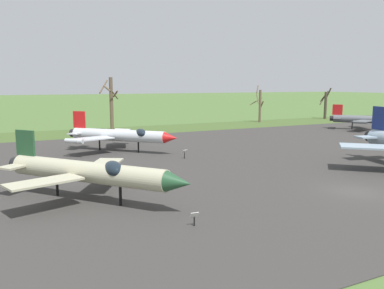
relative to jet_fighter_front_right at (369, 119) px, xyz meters
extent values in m
plane|color=#4C6B33|center=(-34.03, -27.03, -1.87)|extent=(600.00, 600.00, 0.00)
cube|color=#383533|center=(-34.03, -12.65, -1.85)|extent=(98.20, 47.91, 0.05)
cube|color=#425928|center=(-34.03, 17.30, -1.84)|extent=(158.20, 12.00, 0.06)
cylinder|color=black|center=(-21.87, -18.34, 0.48)|extent=(1.31, 1.13, 1.15)
cube|color=#8EA3B2|center=(-26.83, -22.89, 0.36)|extent=(6.36, 6.26, 0.15)
cube|color=navy|center=(-22.09, -19.36, 2.48)|extent=(0.63, 2.04, 2.36)
cube|color=#8EA3B2|center=(-23.46, -19.11, 0.60)|extent=(2.40, 1.95, 0.15)
cylinder|color=#565B60|center=(-0.07, 0.08, -0.03)|extent=(8.20, 9.29, 1.28)
cylinder|color=black|center=(-3.85, 4.51, -0.03)|extent=(1.14, 1.12, 0.90)
ellipsoid|color=#19232D|center=(1.10, -1.29, 0.32)|extent=(0.89, 1.68, 0.84)
cube|color=#565B60|center=(-2.64, -1.06, -0.13)|extent=(4.53, 3.16, 0.12)
cube|color=#565B60|center=(1.46, 2.44, -0.13)|extent=(3.64, 4.60, 0.12)
cylinder|color=#565B60|center=(-4.50, -2.05, -0.13)|extent=(1.70, 1.87, 0.48)
cylinder|color=#565B60|center=(2.73, 4.12, -0.13)|extent=(1.70, 1.87, 0.48)
cube|color=red|center=(-3.30, 3.87, 1.51)|extent=(1.20, 1.37, 1.80)
cube|color=#565B60|center=(-4.07, 3.20, 0.06)|extent=(1.94, 1.90, 0.12)
cube|color=#565B60|center=(-2.52, 4.52, 0.06)|extent=(1.94, 1.90, 0.12)
cylinder|color=black|center=(1.52, -1.78, -1.27)|extent=(0.17, 0.17, 1.20)
cylinder|color=black|center=(-1.66, 1.95, -1.27)|extent=(0.17, 0.17, 1.20)
cylinder|color=#B7B293|center=(-51.89, -20.52, 0.13)|extent=(8.57, 10.38, 1.40)
cone|color=#234C2D|center=(-47.65, -25.92, 0.13)|extent=(2.02, 2.07, 1.28)
cylinder|color=black|center=(-55.80, -15.54, 0.13)|extent=(1.24, 1.21, 0.98)
ellipsoid|color=#19232D|center=(-50.55, -22.23, 0.51)|extent=(1.13, 2.12, 1.06)
cube|color=#B7B293|center=(-54.71, -21.67, 0.03)|extent=(4.81, 3.09, 0.13)
cube|color=#B7B293|center=(-50.10, -18.05, 0.03)|extent=(3.88, 4.80, 0.13)
cube|color=#234C2D|center=(-55.26, -16.22, 1.74)|extent=(1.18, 1.43, 1.83)
cube|color=#B7B293|center=(-56.15, -17.00, 0.24)|extent=(2.21, 2.13, 0.13)
cube|color=#B7B293|center=(-54.30, -15.55, 0.24)|extent=(2.21, 2.13, 0.13)
cylinder|color=black|center=(-50.25, -22.61, -1.22)|extent=(0.19, 0.19, 1.30)
cylinder|color=black|center=(-53.53, -18.42, -1.22)|extent=(0.19, 0.19, 1.30)
cylinder|color=black|center=(-47.71, -28.06, -1.60)|extent=(0.08, 0.08, 0.55)
cube|color=white|center=(-47.71, -28.06, -1.18)|extent=(0.51, 0.28, 0.30)
cylinder|color=silver|center=(-44.38, -2.23, 0.06)|extent=(8.98, 9.43, 1.35)
cone|color=red|center=(-39.87, -7.03, 0.06)|extent=(1.93, 1.94, 1.24)
cylinder|color=black|center=(-48.57, 2.22, 0.06)|extent=(1.19, 1.19, 0.94)
ellipsoid|color=#19232D|center=(-42.40, -4.34, 0.43)|extent=(1.09, 2.05, 1.02)
cube|color=silver|center=(-47.65, -2.98, -0.04)|extent=(4.90, 3.43, 0.13)
cube|color=silver|center=(-43.43, 0.98, -0.04)|extent=(3.65, 4.97, 0.13)
cylinder|color=silver|center=(-49.70, -4.05, -0.04)|extent=(1.84, 1.91, 0.50)
cylinder|color=silver|center=(-42.24, 2.96, -0.04)|extent=(1.84, 1.91, 0.50)
cube|color=red|center=(-47.99, 1.61, 1.72)|extent=(1.24, 1.30, 1.98)
cube|color=silver|center=(-48.68, 0.88, 0.16)|extent=(1.94, 1.93, 0.13)
cube|color=silver|center=(-47.22, 2.26, 0.16)|extent=(1.94, 1.93, 0.13)
cylinder|color=black|center=(-42.62, -4.10, -1.24)|extent=(0.18, 0.18, 1.26)
cylinder|color=black|center=(-46.14, -0.36, -1.24)|extent=(0.18, 0.18, 1.26)
cylinder|color=black|center=(-39.49, -9.72, -1.53)|extent=(0.08, 0.08, 0.69)
cube|color=white|center=(-39.49, -9.72, -1.03)|extent=(0.67, 0.42, 0.28)
cylinder|color=brown|center=(-39.61, 17.82, 2.58)|extent=(0.59, 0.59, 8.90)
cylinder|color=brown|center=(-40.60, 18.72, 5.51)|extent=(2.08, 2.26, 2.23)
cylinder|color=brown|center=(-39.16, 17.23, 4.17)|extent=(1.43, 1.16, 1.44)
cylinder|color=brown|center=(-38.82, 17.94, 4.34)|extent=(0.53, 1.76, 1.19)
cylinder|color=brown|center=(-40.29, 17.47, 5.21)|extent=(1.02, 1.63, 1.09)
cylinder|color=brown|center=(-8.03, 19.97, 1.45)|extent=(0.49, 0.49, 6.64)
cylinder|color=brown|center=(-8.59, 20.16, 2.98)|extent=(0.60, 1.30, 1.89)
cylinder|color=brown|center=(-8.44, 20.43, 4.86)|extent=(1.26, 1.15, 1.65)
cylinder|color=brown|center=(-7.98, 21.45, 2.38)|extent=(3.05, 0.28, 1.57)
cylinder|color=brown|center=(-7.56, 19.96, 1.82)|extent=(0.30, 1.17, 1.53)
cylinder|color=#42382D|center=(9.67, 19.58, 1.17)|extent=(0.60, 0.60, 6.08)
cylinder|color=#42382D|center=(10.37, 19.57, 3.87)|extent=(0.33, 1.66, 2.53)
cylinder|color=#42382D|center=(9.97, 20.37, 3.19)|extent=(1.85, 0.89, 2.49)
cylinder|color=#42382D|center=(9.45, 20.40, 2.27)|extent=(1.88, 0.75, 1.87)
camera|label=1|loc=(-57.23, -46.70, 5.89)|focal=37.17mm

